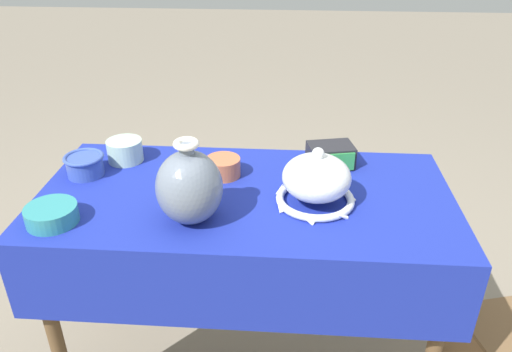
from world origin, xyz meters
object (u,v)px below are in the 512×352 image
Objects in this scene: pot_squat_teal at (52,215)px; pot_squat_terracotta at (223,167)px; vase_tall_bulbous at (189,187)px; pot_squat_celadon at (125,151)px; cup_wide_cobalt at (85,164)px; vase_dome_bell at (316,181)px; mosaic_tile_box at (331,156)px.

pot_squat_terracotta is at bearing 34.81° from pot_squat_teal.
pot_squat_celadon is at bearing 130.10° from vase_tall_bulbous.
cup_wide_cobalt is (-0.01, 0.27, 0.01)m from pot_squat_teal.
vase_dome_bell is 1.93× the size of cup_wide_cobalt.
pot_squat_terracotta is (-0.28, 0.14, -0.04)m from vase_dome_bell.
pot_squat_teal is (-0.37, -0.04, -0.08)m from vase_tall_bulbous.
cup_wide_cobalt is 0.43m from pot_squat_terracotta.
pot_squat_teal is at bearing -167.79° from vase_dome_bell.
pot_squat_celadon is (0.10, 0.11, -0.00)m from cup_wide_cobalt.
pot_squat_teal is 1.11× the size of cup_wide_cobalt.
vase_dome_bell is (0.34, 0.11, -0.04)m from vase_tall_bulbous.
cup_wide_cobalt is 1.15× the size of pot_squat_terracotta.
vase_tall_bulbous is 0.36m from vase_dome_bell.
vase_dome_bell is 0.24m from mosaic_tile_box.
vase_tall_bulbous is 0.27m from pot_squat_terracotta.
mosaic_tile_box is 0.68m from pot_squat_celadon.
pot_squat_teal is at bearing -145.19° from pot_squat_terracotta.
cup_wide_cobalt is at bearing 170.95° from vase_dome_bell.
vase_tall_bulbous is at bearing -49.90° from pot_squat_celadon.
pot_squat_celadon reaches higher than pot_squat_teal.
pot_squat_terracotta reaches higher than pot_squat_teal.
pot_squat_teal is 0.52m from pot_squat_terracotta.
mosaic_tile_box is at bearing 0.91° from pot_squat_celadon.
pot_squat_celadon is at bearing 77.09° from pot_squat_teal.
vase_dome_bell is at bearing -26.57° from pot_squat_terracotta.
mosaic_tile_box is 1.17× the size of pot_squat_teal.
pot_squat_teal is (-0.76, -0.39, -0.01)m from mosaic_tile_box.
pot_squat_teal is 1.28× the size of pot_squat_terracotta.
vase_tall_bulbous is 1.71× the size of pot_squat_teal.
vase_tall_bulbous reaches higher than vase_dome_bell.
mosaic_tile_box is at bearing 15.09° from pot_squat_terracotta.
pot_squat_celadon is at bearing 160.29° from vase_dome_bell.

